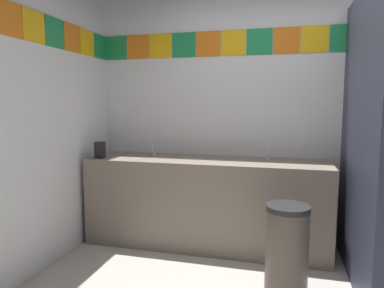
{
  "coord_description": "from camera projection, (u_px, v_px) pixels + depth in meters",
  "views": [
    {
      "loc": [
        -0.14,
        -1.86,
        1.36
      ],
      "look_at": [
        -0.9,
        1.04,
        1.02
      ],
      "focal_mm": 32.49,
      "sensor_mm": 36.0,
      "label": 1
    }
  ],
  "objects": [
    {
      "name": "vanity_counter",
      "position": [
        206.0,
        201.0,
        3.36
      ],
      "size": [
        2.28,
        0.6,
        0.84
      ],
      "color": "gray",
      "rests_on": "ground_plane"
    },
    {
      "name": "faucet_right",
      "position": [
        268.0,
        155.0,
        3.25
      ],
      "size": [
        0.04,
        0.1,
        0.14
      ],
      "color": "silver",
      "rests_on": "vanity_counter"
    },
    {
      "name": "soap_dispenser",
      "position": [
        100.0,
        150.0,
        3.39
      ],
      "size": [
        0.09,
        0.09,
        0.16
      ],
      "color": "black",
      "rests_on": "vanity_counter"
    },
    {
      "name": "trash_bin",
      "position": [
        287.0,
        249.0,
        2.51
      ],
      "size": [
        0.31,
        0.31,
        0.65
      ],
      "color": "brown",
      "rests_on": "ground_plane"
    },
    {
      "name": "faucet_left",
      "position": [
        153.0,
        151.0,
        3.53
      ],
      "size": [
        0.04,
        0.1,
        0.14
      ],
      "color": "silver",
      "rests_on": "vanity_counter"
    },
    {
      "name": "wall_back",
      "position": [
        298.0,
        98.0,
        3.36
      ],
      "size": [
        4.06,
        0.09,
        2.84
      ],
      "color": "silver",
      "rests_on": "ground_plane"
    }
  ]
}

